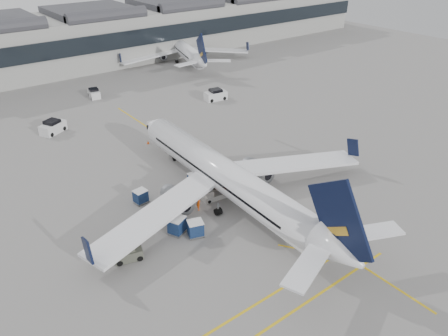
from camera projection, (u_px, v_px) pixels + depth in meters
ground at (200, 241)px, 44.79m from camera, size 220.00×220.00×0.00m
terminal at (4, 48)px, 91.74m from camera, size 200.00×20.45×12.40m
apron_markings at (219, 173)px, 57.08m from camera, size 0.25×60.00×0.01m
airliner_main at (227, 177)px, 50.00m from camera, size 36.48×39.89×10.60m
airliner_far at (183, 49)px, 104.63m from camera, size 30.57×33.89×9.28m
belt_loader at (215, 194)px, 51.68m from camera, size 4.30×1.78×1.72m
baggage_cart_a at (196, 181)px, 53.41m from camera, size 2.01×1.72×1.97m
baggage_cart_b at (177, 225)px, 45.49m from camera, size 2.24×2.09×1.87m
baggage_cart_c at (195, 228)px, 45.09m from camera, size 2.02×1.84×1.76m
baggage_cart_d at (141, 196)px, 50.64m from camera, size 1.71×1.47×1.64m
ramp_agent_a at (198, 203)px, 49.36m from camera, size 0.73×0.81×1.85m
ramp_agent_b at (216, 187)px, 52.29m from camera, size 1.03×0.87×1.89m
pushback_tug at (128, 253)px, 42.06m from camera, size 3.02×2.30×1.50m
safety_cone_nose at (148, 142)px, 64.87m from camera, size 0.37×0.37×0.52m
safety_cone_engine at (284, 165)px, 58.59m from camera, size 0.35×0.35×0.48m
service_van_left at (53, 127)px, 68.14m from camera, size 4.51×3.64×2.07m
service_van_mid at (94, 93)px, 82.49m from camera, size 2.23×3.64×1.75m
service_van_right at (216, 95)px, 81.24m from camera, size 4.30×2.58×2.09m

